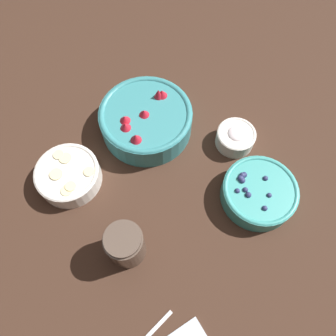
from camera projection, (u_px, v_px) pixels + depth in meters
ground_plane at (185, 188)px, 0.80m from camera, size 4.00×4.00×0.00m
bowl_strawberries at (146, 119)px, 0.84m from camera, size 0.24×0.24×0.09m
bowl_blueberries at (259, 192)px, 0.76m from camera, size 0.17×0.17×0.06m
bowl_bananas at (68, 175)px, 0.78m from camera, size 0.15×0.15×0.05m
bowl_cream at (236, 137)px, 0.83m from camera, size 0.10×0.10×0.05m
jar_chocolate at (126, 245)px, 0.69m from camera, size 0.08×0.08×0.11m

